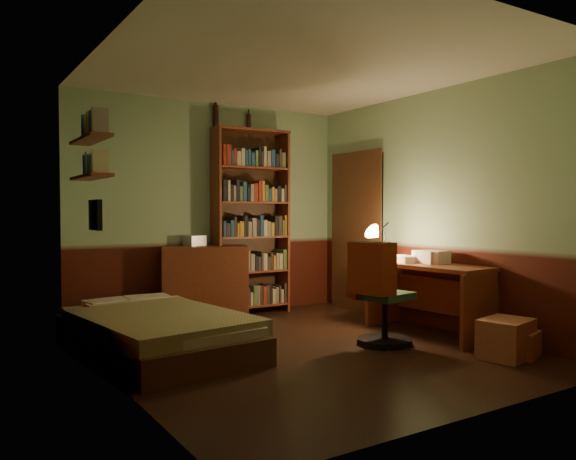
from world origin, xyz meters
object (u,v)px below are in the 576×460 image
cardboard_box_a (506,339)px  mini_stereo (195,241)px  cardboard_box_b (521,344)px  bed (155,317)px  office_chair (385,285)px  dresser (205,283)px  desk (427,299)px  bookshelf (251,222)px  desk_lamp (384,237)px

cardboard_box_a → mini_stereo: bearing=117.1°
cardboard_box_b → bed: bearing=144.1°
office_chair → bed: bearing=144.6°
dresser → desk: 2.54m
cardboard_box_b → cardboard_box_a: bearing=160.7°
bookshelf → cardboard_box_a: bearing=-71.9°
bed → mini_stereo: mini_stereo is taller
bookshelf → cardboard_box_b: bearing=-69.8°
dresser → office_chair: 2.26m
mini_stereo → desk: mini_stereo is taller
bed → mini_stereo: bearing=48.6°
mini_stereo → dresser: bearing=-74.4°
desk → dresser: bearing=125.5°
dresser → bookshelf: bearing=29.1°
office_chair → mini_stereo: bearing=105.6°
dresser → cardboard_box_b: (1.66, -3.04, -0.32)m
bed → bookshelf: size_ratio=0.93×
mini_stereo → desk: 2.74m
dresser → desk_lamp: (1.53, -1.40, 0.56)m
dresser → cardboard_box_a: 3.36m
desk → office_chair: 0.70m
mini_stereo → desk_lamp: desk_lamp is taller
mini_stereo → cardboard_box_a: (1.60, -3.11, -0.76)m
dresser → mini_stereo: (-0.08, 0.12, 0.50)m
dresser → bookshelf: 0.97m
bookshelf → desk_lamp: bearing=-57.2°
bookshelf → cardboard_box_a: (0.86, -3.07, -0.98)m
cardboard_box_a → office_chair: bearing=120.1°
mini_stereo → bookshelf: size_ratio=0.10×
cardboard_box_a → cardboard_box_b: bearing=-19.3°
bookshelf → desk: size_ratio=1.67×
dresser → cardboard_box_a: (1.52, -2.99, -0.26)m
mini_stereo → cardboard_box_b: 3.70m
desk → desk_lamp: 0.83m
office_chair → cardboard_box_b: bearing=-65.5°
cardboard_box_b → mini_stereo: bearing=118.8°
mini_stereo → desk_lamp: 2.22m
cardboard_box_b → dresser: bearing=118.7°
bookshelf → cardboard_box_a: size_ratio=5.05×
dresser → desk: bearing=-28.1°
desk → desk_lamp: (-0.11, 0.54, 0.62)m
bed → cardboard_box_b: bed is taller
bed → bookshelf: bearing=31.1°
cardboard_box_a → desk: bearing=83.6°
bed → cardboard_box_a: 3.14m
bed → dresser: (0.99, 1.12, 0.12)m
office_chair → cardboard_box_a: 1.17m
desk → cardboard_box_a: (-0.12, -1.05, -0.20)m
bookshelf → office_chair: 2.22m
dresser → office_chair: office_chair is taller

